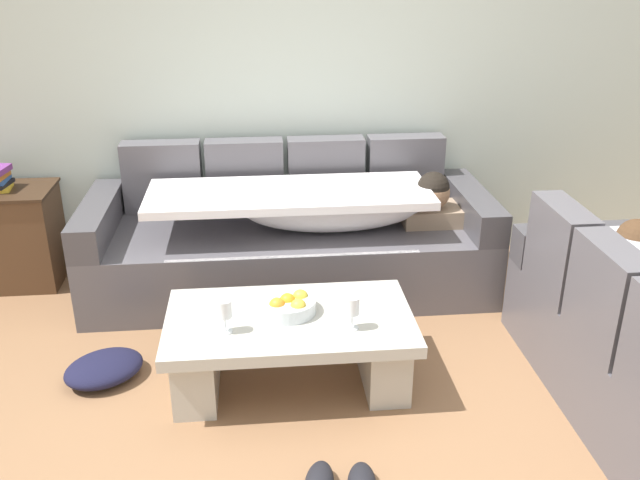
{
  "coord_description": "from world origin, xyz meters",
  "views": [
    {
      "loc": [
        -0.41,
        -2.34,
        2.03
      ],
      "look_at": [
        -0.08,
        1.07,
        0.55
      ],
      "focal_mm": 38.3,
      "sensor_mm": 36.0,
      "label": 1
    }
  ],
  "objects_px": {
    "coffee_table": "(290,341)",
    "wine_glass_near_left": "(225,310)",
    "fruit_bowl": "(288,305)",
    "crumpled_garment": "(104,368)",
    "wine_glass_near_right": "(352,307)",
    "side_cabinet": "(1,237)",
    "couch_along_wall": "(296,238)"
  },
  "relations": [
    {
      "from": "coffee_table",
      "to": "fruit_bowl",
      "type": "distance_m",
      "value": 0.19
    },
    {
      "from": "coffee_table",
      "to": "wine_glass_near_left",
      "type": "distance_m",
      "value": 0.41
    },
    {
      "from": "crumpled_garment",
      "to": "couch_along_wall",
      "type": "bearing_deg",
      "value": 42.36
    },
    {
      "from": "fruit_bowl",
      "to": "crumpled_garment",
      "type": "distance_m",
      "value": 1.01
    },
    {
      "from": "crumpled_garment",
      "to": "coffee_table",
      "type": "bearing_deg",
      "value": -7.48
    },
    {
      "from": "fruit_bowl",
      "to": "side_cabinet",
      "type": "bearing_deg",
      "value": 144.6
    },
    {
      "from": "wine_glass_near_right",
      "to": "side_cabinet",
      "type": "xyz_separation_m",
      "value": [
        -2.06,
        1.44,
        -0.17
      ]
    },
    {
      "from": "coffee_table",
      "to": "wine_glass_near_right",
      "type": "xyz_separation_m",
      "value": [
        0.28,
        -0.14,
        0.26
      ]
    },
    {
      "from": "side_cabinet",
      "to": "crumpled_garment",
      "type": "bearing_deg",
      "value": -54.72
    },
    {
      "from": "coffee_table",
      "to": "crumpled_garment",
      "type": "xyz_separation_m",
      "value": [
        -0.94,
        0.12,
        -0.18
      ]
    },
    {
      "from": "couch_along_wall",
      "to": "wine_glass_near_right",
      "type": "height_order",
      "value": "couch_along_wall"
    },
    {
      "from": "side_cabinet",
      "to": "couch_along_wall",
      "type": "bearing_deg",
      "value": -6.82
    },
    {
      "from": "coffee_table",
      "to": "crumpled_garment",
      "type": "height_order",
      "value": "coffee_table"
    },
    {
      "from": "fruit_bowl",
      "to": "couch_along_wall",
      "type": "bearing_deg",
      "value": 84.21
    },
    {
      "from": "couch_along_wall",
      "to": "wine_glass_near_left",
      "type": "relative_size",
      "value": 15.03
    },
    {
      "from": "coffee_table",
      "to": "fruit_bowl",
      "type": "bearing_deg",
      "value": 92.9
    },
    {
      "from": "wine_glass_near_right",
      "to": "wine_glass_near_left",
      "type": "bearing_deg",
      "value": 177.42
    },
    {
      "from": "fruit_bowl",
      "to": "coffee_table",
      "type": "bearing_deg",
      "value": -87.1
    },
    {
      "from": "coffee_table",
      "to": "crumpled_garment",
      "type": "relative_size",
      "value": 3.0
    },
    {
      "from": "fruit_bowl",
      "to": "wine_glass_near_left",
      "type": "height_order",
      "value": "wine_glass_near_left"
    },
    {
      "from": "wine_glass_near_right",
      "to": "side_cabinet",
      "type": "height_order",
      "value": "side_cabinet"
    },
    {
      "from": "fruit_bowl",
      "to": "crumpled_garment",
      "type": "xyz_separation_m",
      "value": [
        -0.94,
        0.08,
        -0.36
      ]
    },
    {
      "from": "fruit_bowl",
      "to": "side_cabinet",
      "type": "distance_m",
      "value": 2.18
    },
    {
      "from": "side_cabinet",
      "to": "fruit_bowl",
      "type": "bearing_deg",
      "value": -35.4
    },
    {
      "from": "coffee_table",
      "to": "wine_glass_near_right",
      "type": "distance_m",
      "value": 0.41
    },
    {
      "from": "fruit_bowl",
      "to": "crumpled_garment",
      "type": "relative_size",
      "value": 0.7
    },
    {
      "from": "couch_along_wall",
      "to": "side_cabinet",
      "type": "relative_size",
      "value": 3.47
    },
    {
      "from": "wine_glass_near_left",
      "to": "side_cabinet",
      "type": "bearing_deg",
      "value": 136.07
    },
    {
      "from": "crumpled_garment",
      "to": "wine_glass_near_left",
      "type": "bearing_deg",
      "value": -20.62
    },
    {
      "from": "fruit_bowl",
      "to": "side_cabinet",
      "type": "xyz_separation_m",
      "value": [
        -1.77,
        1.26,
        -0.1
      ]
    },
    {
      "from": "coffee_table",
      "to": "wine_glass_near_left",
      "type": "relative_size",
      "value": 7.23
    },
    {
      "from": "wine_glass_near_right",
      "to": "crumpled_garment",
      "type": "distance_m",
      "value": 1.33
    }
  ]
}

